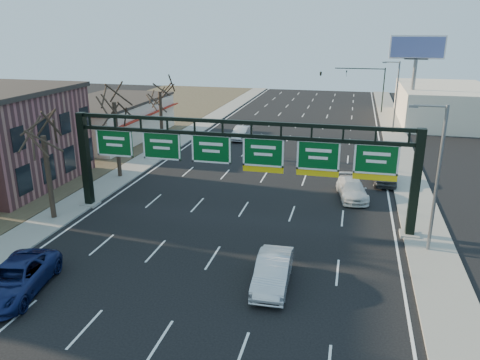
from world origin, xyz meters
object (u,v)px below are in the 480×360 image
(car_white_wagon, at_px, (352,189))
(car_silver_sedan, at_px, (273,272))
(sign_gantry, at_px, (239,157))
(car_blue_suv, at_px, (15,279))

(car_white_wagon, bearing_deg, car_silver_sedan, -114.97)
(sign_gantry, bearing_deg, car_white_wagon, 40.06)
(sign_gantry, distance_m, car_blue_suv, 15.52)
(sign_gantry, height_order, car_silver_sedan, sign_gantry)
(car_silver_sedan, bearing_deg, car_blue_suv, -165.12)
(car_blue_suv, distance_m, car_white_wagon, 24.95)
(sign_gantry, height_order, car_blue_suv, sign_gantry)
(sign_gantry, relative_size, car_white_wagon, 4.84)
(car_blue_suv, distance_m, car_silver_sedan, 13.33)
(car_blue_suv, relative_size, car_silver_sedan, 1.20)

